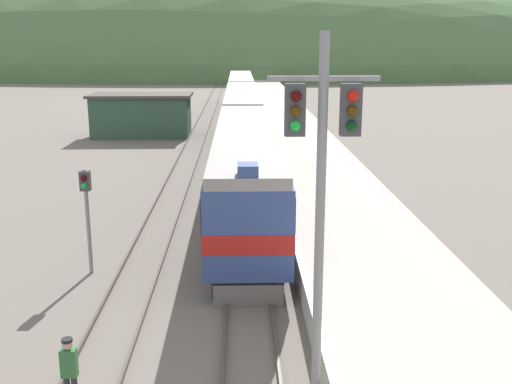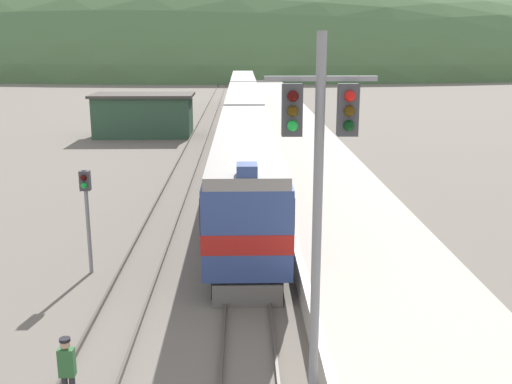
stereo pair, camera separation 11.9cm
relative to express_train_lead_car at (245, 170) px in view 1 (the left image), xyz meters
name	(u,v)px [view 1 (the left image)]	position (x,y,z in m)	size (l,w,h in m)	color
track_main	(241,107)	(0.00, 48.61, -2.23)	(1.52, 180.00, 0.16)	#4C443D
track_siding	(210,107)	(-3.96, 48.61, -2.23)	(1.51, 180.00, 0.16)	#4C443D
platform	(289,126)	(4.50, 28.61, -1.84)	(5.61, 140.00, 0.96)	#BCB5A5
distant_hills	(240,72)	(0.00, 142.64, -2.31)	(232.05, 104.42, 54.90)	#517547
station_shed	(142,115)	(-8.89, 25.59, -0.41)	(8.90, 4.73, 3.76)	#385B42
express_train_lead_car	(245,170)	(0.00, 0.00, 0.00)	(2.93, 21.03, 4.59)	black
carriage_second	(242,114)	(0.00, 22.94, -0.01)	(2.92, 22.61, 4.23)	black
carriage_third	(241,91)	(0.00, 46.43, -0.01)	(2.92, 22.61, 4.23)	black
signal_mast_main	(321,179)	(1.39, -16.11, 3.24)	(2.20, 0.42, 8.45)	gray
signal_post_siding	(86,200)	(-5.72, -7.11, 0.47)	(0.36, 0.42, 3.87)	gray
track_worker	(69,370)	(-4.14, -15.59, -1.27)	(0.36, 0.25, 1.81)	#2D2D33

